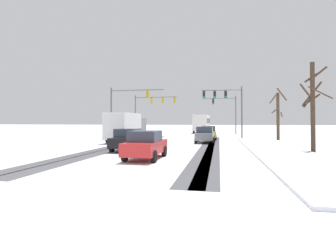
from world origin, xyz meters
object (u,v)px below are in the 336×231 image
object	(u,v)px
traffic_signal_near_right	(226,101)
traffic_signal_far_left	(152,105)
bus_oncoming	(202,122)
box_truck_delivery	(127,126)
car_yellow_cab_lead	(209,133)
traffic_signal_far_right	(227,108)
bare_tree_sidewalk_near	(313,103)
car_grey_second	(205,135)
bare_tree_sidewalk_mid	(278,114)
traffic_signal_near_left	(126,103)
car_red_fourth	(146,145)
car_black_third	(128,140)

from	to	relation	value
traffic_signal_near_right	traffic_signal_far_left	size ratio (longest dim) A/B	0.92
bus_oncoming	box_truck_delivery	xyz separation A→B (m)	(-6.43, -24.44, -0.36)
car_yellow_cab_lead	bus_oncoming	distance (m)	19.26
traffic_signal_far_right	bare_tree_sidewalk_near	bearing A→B (deg)	-78.71
car_grey_second	bare_tree_sidewalk_mid	distance (m)	10.36
traffic_signal_near_left	car_yellow_cab_lead	distance (m)	11.03
car_red_fourth	bare_tree_sidewalk_mid	size ratio (longest dim) A/B	0.68
traffic_signal_near_left	car_black_third	bearing A→B (deg)	-69.14
traffic_signal_near_right	bare_tree_sidewalk_mid	xyz separation A→B (m)	(6.00, -0.82, -1.70)
box_truck_delivery	traffic_signal_far_right	bearing A→B (deg)	60.33
bus_oncoming	box_truck_delivery	size ratio (longest dim) A/B	1.49
traffic_signal_near_right	traffic_signal_far_left	world-z (taller)	same
traffic_signal_near_left	bus_oncoming	bearing A→B (deg)	66.27
bare_tree_sidewalk_near	traffic_signal_near_left	bearing A→B (deg)	146.98
box_truck_delivery	traffic_signal_near_right	bearing A→B (deg)	34.26
traffic_signal_near_left	traffic_signal_far_left	xyz separation A→B (m)	(0.85, 9.92, 0.34)
car_black_third	bare_tree_sidewalk_near	world-z (taller)	bare_tree_sidewalk_near
car_black_third	car_red_fourth	size ratio (longest dim) A/B	1.01
traffic_signal_far_left	box_truck_delivery	world-z (taller)	traffic_signal_far_left
traffic_signal_far_left	bare_tree_sidewalk_near	world-z (taller)	traffic_signal_far_left
car_red_fourth	bare_tree_sidewalk_mid	bearing A→B (deg)	58.90
traffic_signal_far_left	bare_tree_sidewalk_mid	size ratio (longest dim) A/B	1.18
traffic_signal_far_right	car_red_fourth	size ratio (longest dim) A/B	1.58
car_grey_second	bare_tree_sidewalk_mid	world-z (taller)	bare_tree_sidewalk_mid
traffic_signal_near_right	traffic_signal_far_right	world-z (taller)	same
bus_oncoming	bare_tree_sidewalk_mid	bearing A→B (deg)	-61.06
traffic_signal_near_right	car_grey_second	world-z (taller)	traffic_signal_near_right
bare_tree_sidewalk_near	car_red_fourth	bearing A→B (deg)	-153.11
traffic_signal_near_left	bus_oncoming	distance (m)	21.11
car_grey_second	box_truck_delivery	bearing A→B (deg)	-176.95
box_truck_delivery	car_grey_second	bearing A→B (deg)	3.05
car_black_third	car_red_fourth	distance (m)	4.68
traffic_signal_near_right	traffic_signal_far_left	xyz separation A→B (m)	(-11.62, 8.04, 0.07)
traffic_signal_far_right	traffic_signal_far_left	world-z (taller)	same
car_black_third	bare_tree_sidewalk_near	size ratio (longest dim) A/B	0.66
traffic_signal_near_right	bare_tree_sidewalk_mid	bearing A→B (deg)	-7.76
bus_oncoming	traffic_signal_near_right	bearing A→B (deg)	-76.89
traffic_signal_far_right	traffic_signal_far_left	xyz separation A→B (m)	(-12.12, -4.07, 0.43)
car_yellow_cab_lead	traffic_signal_near_right	bearing A→B (deg)	41.16
traffic_signal_near_right	car_red_fourth	bearing A→B (deg)	-104.70
traffic_signal_far_right	bare_tree_sidewalk_mid	bearing A→B (deg)	-66.94
car_red_fourth	bus_oncoming	distance (m)	36.38
car_black_third	bare_tree_sidewalk_mid	world-z (taller)	bare_tree_sidewalk_mid
traffic_signal_far_right	bare_tree_sidewalk_mid	world-z (taller)	traffic_signal_far_right
bare_tree_sidewalk_near	box_truck_delivery	bearing A→B (deg)	157.95
traffic_signal_far_left	car_black_third	distance (m)	23.80
car_yellow_cab_lead	traffic_signal_far_right	bearing A→B (deg)	79.57
traffic_signal_near_left	box_truck_delivery	size ratio (longest dim) A/B	0.95
car_red_fourth	bare_tree_sidewalk_near	xyz separation A→B (m)	(10.63, 5.39, 2.63)
traffic_signal_near_left	traffic_signal_far_left	bearing A→B (deg)	85.12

